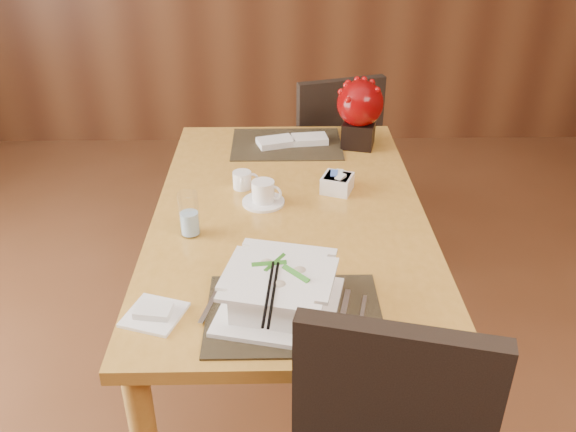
{
  "coord_description": "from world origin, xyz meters",
  "views": [
    {
      "loc": [
        -0.04,
        -1.18,
        1.75
      ],
      "look_at": [
        -0.01,
        0.35,
        0.87
      ],
      "focal_mm": 38.0,
      "sensor_mm": 36.0,
      "label": 1
    }
  ],
  "objects_px": {
    "coffee_cup": "(263,194)",
    "water_glass": "(189,214)",
    "berry_decor": "(360,110)",
    "bread_plate": "(154,315)",
    "far_chair": "(330,153)",
    "creamer_jug": "(242,180)",
    "soup_setting": "(280,291)",
    "dining_table": "(289,234)",
    "sugar_caddy": "(337,183)"
  },
  "relations": [
    {
      "from": "coffee_cup",
      "to": "water_glass",
      "type": "xyz_separation_m",
      "value": [
        -0.22,
        -0.2,
        0.04
      ]
    },
    {
      "from": "berry_decor",
      "to": "bread_plate",
      "type": "distance_m",
      "value": 1.27
    },
    {
      "from": "far_chair",
      "to": "creamer_jug",
      "type": "bearing_deg",
      "value": 47.82
    },
    {
      "from": "soup_setting",
      "to": "coffee_cup",
      "type": "bearing_deg",
      "value": 108.36
    },
    {
      "from": "dining_table",
      "to": "soup_setting",
      "type": "xyz_separation_m",
      "value": [
        -0.04,
        -0.53,
        0.16
      ]
    },
    {
      "from": "sugar_caddy",
      "to": "dining_table",
      "type": "bearing_deg",
      "value": -142.05
    },
    {
      "from": "coffee_cup",
      "to": "far_chair",
      "type": "height_order",
      "value": "far_chair"
    },
    {
      "from": "sugar_caddy",
      "to": "berry_decor",
      "type": "relative_size",
      "value": 0.36
    },
    {
      "from": "berry_decor",
      "to": "bread_plate",
      "type": "xyz_separation_m",
      "value": [
        -0.65,
        -1.08,
        -0.15
      ]
    },
    {
      "from": "water_glass",
      "to": "far_chair",
      "type": "xyz_separation_m",
      "value": [
        0.53,
        1.12,
        -0.3
      ]
    },
    {
      "from": "water_glass",
      "to": "berry_decor",
      "type": "relative_size",
      "value": 0.52
    },
    {
      "from": "berry_decor",
      "to": "bread_plate",
      "type": "height_order",
      "value": "berry_decor"
    },
    {
      "from": "coffee_cup",
      "to": "bread_plate",
      "type": "distance_m",
      "value": 0.66
    },
    {
      "from": "soup_setting",
      "to": "water_glass",
      "type": "xyz_separation_m",
      "value": [
        -0.28,
        0.38,
        0.01
      ]
    },
    {
      "from": "coffee_cup",
      "to": "bread_plate",
      "type": "bearing_deg",
      "value": -114.27
    },
    {
      "from": "water_glass",
      "to": "bread_plate",
      "type": "height_order",
      "value": "water_glass"
    },
    {
      "from": "berry_decor",
      "to": "far_chair",
      "type": "distance_m",
      "value": 0.59
    },
    {
      "from": "coffee_cup",
      "to": "bread_plate",
      "type": "xyz_separation_m",
      "value": [
        -0.27,
        -0.6,
        -0.03
      ]
    },
    {
      "from": "sugar_caddy",
      "to": "berry_decor",
      "type": "distance_m",
      "value": 0.44
    },
    {
      "from": "soup_setting",
      "to": "creamer_jug",
      "type": "distance_m",
      "value": 0.71
    },
    {
      "from": "bread_plate",
      "to": "far_chair",
      "type": "distance_m",
      "value": 1.64
    },
    {
      "from": "soup_setting",
      "to": "far_chair",
      "type": "relative_size",
      "value": 0.38
    },
    {
      "from": "dining_table",
      "to": "creamer_jug",
      "type": "relative_size",
      "value": 17.56
    },
    {
      "from": "dining_table",
      "to": "soup_setting",
      "type": "height_order",
      "value": "soup_setting"
    },
    {
      "from": "far_chair",
      "to": "bread_plate",
      "type": "bearing_deg",
      "value": 52.56
    },
    {
      "from": "berry_decor",
      "to": "bread_plate",
      "type": "relative_size",
      "value": 2.01
    },
    {
      "from": "sugar_caddy",
      "to": "far_chair",
      "type": "height_order",
      "value": "far_chair"
    },
    {
      "from": "creamer_jug",
      "to": "sugar_caddy",
      "type": "height_order",
      "value": "creamer_jug"
    },
    {
      "from": "soup_setting",
      "to": "coffee_cup",
      "type": "relative_size",
      "value": 2.46
    },
    {
      "from": "coffee_cup",
      "to": "creamer_jug",
      "type": "relative_size",
      "value": 1.7
    },
    {
      "from": "creamer_jug",
      "to": "bread_plate",
      "type": "distance_m",
      "value": 0.74
    },
    {
      "from": "soup_setting",
      "to": "sugar_caddy",
      "type": "relative_size",
      "value": 3.59
    },
    {
      "from": "water_glass",
      "to": "creamer_jug",
      "type": "bearing_deg",
      "value": 65.02
    },
    {
      "from": "sugar_caddy",
      "to": "bread_plate",
      "type": "bearing_deg",
      "value": -127.75
    },
    {
      "from": "creamer_jug",
      "to": "sugar_caddy",
      "type": "bearing_deg",
      "value": -6.83
    },
    {
      "from": "berry_decor",
      "to": "water_glass",
      "type": "bearing_deg",
      "value": -131.47
    },
    {
      "from": "sugar_caddy",
      "to": "bread_plate",
      "type": "height_order",
      "value": "sugar_caddy"
    },
    {
      "from": "sugar_caddy",
      "to": "water_glass",
      "type": "bearing_deg",
      "value": -149.55
    },
    {
      "from": "berry_decor",
      "to": "creamer_jug",
      "type": "bearing_deg",
      "value": -141.14
    },
    {
      "from": "coffee_cup",
      "to": "sugar_caddy",
      "type": "relative_size",
      "value": 1.46
    },
    {
      "from": "soup_setting",
      "to": "creamer_jug",
      "type": "bearing_deg",
      "value": 113.74
    },
    {
      "from": "water_glass",
      "to": "creamer_jug",
      "type": "relative_size",
      "value": 1.69
    },
    {
      "from": "creamer_jug",
      "to": "far_chair",
      "type": "xyz_separation_m",
      "value": [
        0.39,
        0.81,
        -0.26
      ]
    },
    {
      "from": "dining_table",
      "to": "soup_setting",
      "type": "relative_size",
      "value": 4.21
    },
    {
      "from": "water_glass",
      "to": "far_chair",
      "type": "height_order",
      "value": "far_chair"
    },
    {
      "from": "sugar_caddy",
      "to": "berry_decor",
      "type": "height_order",
      "value": "berry_decor"
    },
    {
      "from": "coffee_cup",
      "to": "soup_setting",
      "type": "bearing_deg",
      "value": -84.91
    },
    {
      "from": "bread_plate",
      "to": "berry_decor",
      "type": "bearing_deg",
      "value": 59.03
    },
    {
      "from": "soup_setting",
      "to": "water_glass",
      "type": "height_order",
      "value": "water_glass"
    },
    {
      "from": "coffee_cup",
      "to": "berry_decor",
      "type": "relative_size",
      "value": 0.53
    }
  ]
}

